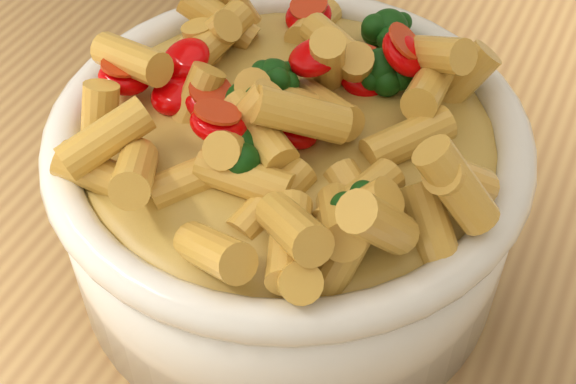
% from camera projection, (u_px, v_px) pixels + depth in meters
% --- Properties ---
extents(table, '(1.20, 0.80, 0.90)m').
position_uv_depth(table, '(178.00, 292.00, 0.63)').
color(table, '#A47C46').
rests_on(table, ground).
extents(serving_bowl, '(0.27, 0.27, 0.12)m').
position_uv_depth(serving_bowl, '(288.00, 190.00, 0.48)').
color(serving_bowl, white).
rests_on(serving_bowl, table).
extents(pasta_salad, '(0.22, 0.22, 0.05)m').
position_uv_depth(pasta_salad, '(288.00, 97.00, 0.43)').
color(pasta_salad, '#EAB949').
rests_on(pasta_salad, serving_bowl).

